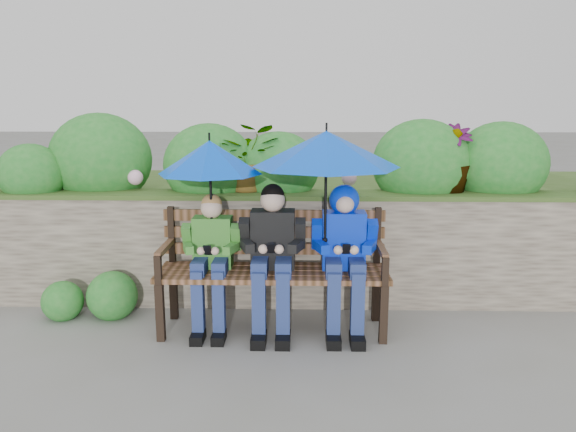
{
  "coord_description": "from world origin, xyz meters",
  "views": [
    {
      "loc": [
        0.11,
        -4.22,
        1.84
      ],
      "look_at": [
        0.0,
        0.1,
        0.95
      ],
      "focal_mm": 35.0,
      "sensor_mm": 36.0,
      "label": 1
    }
  ],
  "objects_px": {
    "boy_left": "(211,254)",
    "umbrella_right": "(326,149)",
    "boy_right": "(344,246)",
    "umbrella_left": "(210,157)",
    "boy_middle": "(272,251)",
    "park_bench": "(273,262)"
  },
  "relations": [
    {
      "from": "boy_right",
      "to": "umbrella_left",
      "type": "height_order",
      "value": "umbrella_left"
    },
    {
      "from": "boy_middle",
      "to": "umbrella_left",
      "type": "xyz_separation_m",
      "value": [
        -0.48,
        0.04,
        0.74
      ]
    },
    {
      "from": "boy_right",
      "to": "umbrella_left",
      "type": "relative_size",
      "value": 1.35
    },
    {
      "from": "boy_left",
      "to": "boy_middle",
      "type": "relative_size",
      "value": 0.93
    },
    {
      "from": "park_bench",
      "to": "boy_middle",
      "type": "bearing_deg",
      "value": -91.25
    },
    {
      "from": "park_bench",
      "to": "boy_middle",
      "type": "height_order",
      "value": "boy_middle"
    },
    {
      "from": "boy_right",
      "to": "umbrella_right",
      "type": "bearing_deg",
      "value": -172.16
    },
    {
      "from": "boy_middle",
      "to": "boy_left",
      "type": "bearing_deg",
      "value": 179.0
    },
    {
      "from": "boy_left",
      "to": "boy_middle",
      "type": "distance_m",
      "value": 0.49
    },
    {
      "from": "park_bench",
      "to": "boy_middle",
      "type": "distance_m",
      "value": 0.15
    },
    {
      "from": "umbrella_left",
      "to": "boy_middle",
      "type": "bearing_deg",
      "value": -4.56
    },
    {
      "from": "boy_middle",
      "to": "umbrella_left",
      "type": "bearing_deg",
      "value": 175.44
    },
    {
      "from": "park_bench",
      "to": "umbrella_right",
      "type": "relative_size",
      "value": 1.62
    },
    {
      "from": "boy_right",
      "to": "umbrella_right",
      "type": "distance_m",
      "value": 0.78
    },
    {
      "from": "boy_middle",
      "to": "umbrella_right",
      "type": "xyz_separation_m",
      "value": [
        0.42,
        -0.01,
        0.81
      ]
    },
    {
      "from": "boy_middle",
      "to": "park_bench",
      "type": "bearing_deg",
      "value": 88.75
    },
    {
      "from": "boy_left",
      "to": "umbrella_right",
      "type": "bearing_deg",
      "value": -1.0
    },
    {
      "from": "park_bench",
      "to": "boy_middle",
      "type": "relative_size",
      "value": 1.55
    },
    {
      "from": "umbrella_right",
      "to": "boy_left",
      "type": "bearing_deg",
      "value": 179.0
    },
    {
      "from": "boy_left",
      "to": "boy_right",
      "type": "xyz_separation_m",
      "value": [
        1.06,
        0.01,
        0.08
      ]
    },
    {
      "from": "boy_right",
      "to": "umbrella_left",
      "type": "bearing_deg",
      "value": 178.67
    },
    {
      "from": "boy_left",
      "to": "umbrella_right",
      "type": "xyz_separation_m",
      "value": [
        0.91,
        -0.02,
        0.84
      ]
    }
  ]
}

